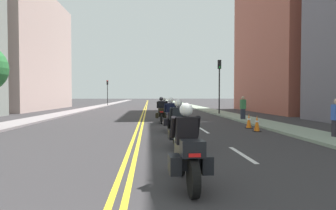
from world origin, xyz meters
TOP-DOWN VIEW (x-y plane):
  - ground_plane at (0.00, 48.00)m, footprint 264.00×264.00m
  - sidewalk_left at (-7.53, 48.00)m, footprint 2.03×144.00m
  - sidewalk_right at (7.53, 48.00)m, footprint 2.03×144.00m
  - centreline_yellow_inner at (-0.12, 48.00)m, footprint 0.12×132.00m
  - centreline_yellow_outer at (0.12, 48.00)m, footprint 0.12×132.00m
  - lane_dashes_white at (3.25, 29.00)m, footprint 0.14×56.40m
  - building_left_1 at (-14.90, 37.71)m, footprint 6.06×18.76m
  - motorcycle_0 at (1.23, 5.11)m, footprint 0.78×2.13m
  - motorcycle_1 at (1.50, 9.25)m, footprint 0.78×2.13m
  - motorcycle_2 at (1.55, 13.49)m, footprint 0.77×2.30m
  - motorcycle_3 at (1.29, 18.08)m, footprint 0.77×2.29m
  - motorcycle_4 at (1.66, 21.92)m, footprint 0.78×2.09m
  - traffic_cone_0 at (5.74, 13.37)m, footprint 0.34×0.34m
  - traffic_cone_1 at (5.84, 14.78)m, footprint 0.35×0.35m
  - traffic_light_near at (6.91, 25.68)m, footprint 0.28×0.38m
  - traffic_light_far at (-6.91, 52.01)m, footprint 0.28×0.38m
  - pedestrian_0 at (7.91, 10.60)m, footprint 0.39×0.27m
  - pedestrian_1 at (7.06, 19.43)m, footprint 0.40×0.30m

SIDE VIEW (x-z plane):
  - ground_plane at x=0.00m, z-range 0.00..0.00m
  - centreline_yellow_inner at x=-0.12m, z-range 0.00..0.01m
  - centreline_yellow_outer at x=0.12m, z-range 0.00..0.01m
  - lane_dashes_white at x=3.25m, z-range 0.00..0.01m
  - sidewalk_left at x=-7.53m, z-range 0.00..0.12m
  - sidewalk_right at x=7.53m, z-range 0.00..0.12m
  - traffic_cone_1 at x=5.84m, z-range 0.00..0.78m
  - traffic_cone_0 at x=5.74m, z-range 0.00..0.78m
  - motorcycle_0 at x=1.23m, z-range -0.15..1.44m
  - motorcycle_4 at x=1.66m, z-range -0.15..1.45m
  - motorcycle_2 at x=1.55m, z-range -0.17..1.48m
  - motorcycle_1 at x=1.50m, z-range -0.15..1.47m
  - motorcycle_3 at x=1.29m, z-range -0.15..1.52m
  - pedestrian_0 at x=7.91m, z-range 0.02..1.64m
  - pedestrian_1 at x=7.06m, z-range 0.03..1.74m
  - traffic_light_far at x=-6.91m, z-range 0.89..5.42m
  - traffic_light_near at x=6.91m, z-range 0.92..5.92m
  - building_left_1 at x=-14.90m, z-range 0.00..14.65m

